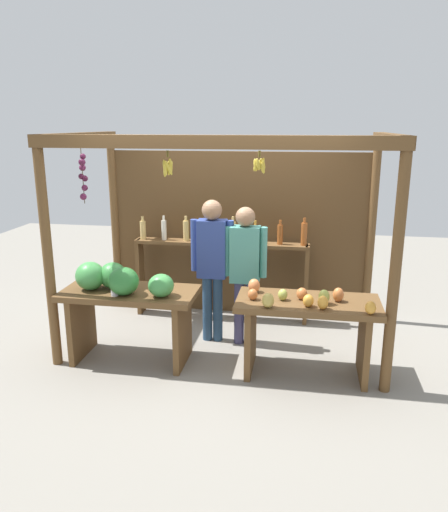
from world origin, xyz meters
The scene contains 7 objects.
ground_plane centered at (0.00, 0.00, 0.00)m, with size 12.00×12.00×0.00m, color gray.
market_stall centered at (-0.01, 0.43, 1.34)m, with size 3.41×1.87×2.33m.
fruit_counter_left centered at (-0.95, -0.69, 0.72)m, with size 1.38×0.67×1.06m.
fruit_counter_right centered at (0.90, -0.67, 0.59)m, with size 1.38×0.65×0.91m.
bottle_shelf_unit centered at (-0.18, 0.66, 0.82)m, with size 2.19×0.22×1.34m.
vendor_man centered at (-0.16, -0.04, 0.98)m, with size 0.48×0.22×1.63m.
vendor_woman centered at (0.21, -0.07, 0.94)m, with size 0.48×0.21×1.57m.
Camera 1 is at (0.85, -5.22, 2.42)m, focal length 34.60 mm.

